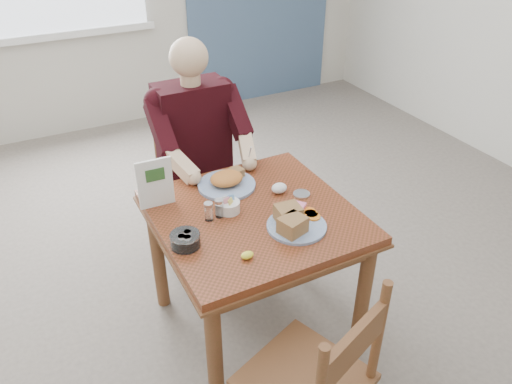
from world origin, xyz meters
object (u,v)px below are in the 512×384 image
table (254,231)px  near_plate (294,221)px  far_plate (227,181)px  diner (198,141)px  chair_far (196,183)px

table → near_plate: near_plate is taller
table → far_plate: size_ratio=2.51×
table → far_plate: 0.31m
table → near_plate: size_ratio=2.99×
near_plate → far_plate: size_ratio=0.84×
diner → far_plate: size_ratio=3.77×
near_plate → far_plate: bearing=104.1°
table → chair_far: bearing=90.0°
chair_far → near_plate: bearing=-84.1°
table → near_plate: (0.10, -0.19, 0.14)m
table → near_plate: 0.26m
diner → chair_far: bearing=90.0°
near_plate → far_plate: 0.48m
chair_far → far_plate: 0.60m
chair_far → diner: bearing=-90.0°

